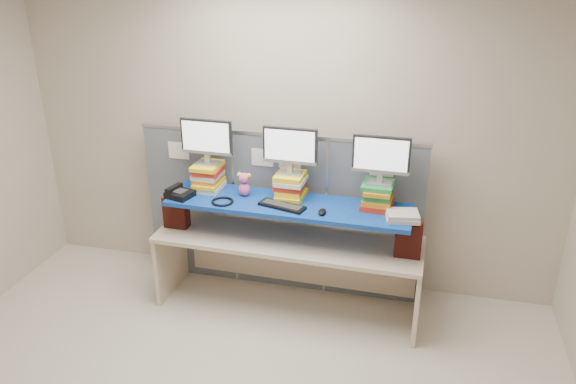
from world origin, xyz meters
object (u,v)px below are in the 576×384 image
(desk_phone, at_px, (179,193))
(monitor_center, at_px, (290,148))
(desk, at_px, (288,252))
(keyboard, at_px, (282,206))
(monitor_left, at_px, (206,139))
(monitor_right, at_px, (381,157))
(blue_board, at_px, (288,205))

(desk_phone, bearing_deg, monitor_center, 27.58)
(desk, distance_m, desk_phone, 1.07)
(desk, relative_size, keyboard, 5.57)
(desk, height_order, monitor_left, monitor_left)
(monitor_right, bearing_deg, blue_board, -170.89)
(monitor_center, height_order, monitor_right, monitor_center)
(keyboard, xyz_separation_m, desk_phone, (-0.91, -0.00, 0.02))
(desk, xyz_separation_m, keyboard, (-0.03, -0.09, 0.48))
(desk_phone, bearing_deg, desk, 20.40)
(monitor_center, relative_size, monitor_right, 1.00)
(monitor_right, bearing_deg, monitor_center, -180.00)
(monitor_center, height_order, desk_phone, monitor_center)
(monitor_center, distance_m, desk_phone, 1.04)
(desk_phone, bearing_deg, blue_board, 20.40)
(desk, xyz_separation_m, blue_board, (0.00, 0.00, 0.45))
(monitor_left, distance_m, keyboard, 0.89)
(desk, xyz_separation_m, monitor_center, (-0.01, 0.12, 0.92))
(keyboard, bearing_deg, monitor_right, 29.66)
(desk_phone, bearing_deg, keyboard, 14.75)
(desk, bearing_deg, monitor_left, 171.14)
(blue_board, height_order, desk_phone, desk_phone)
(keyboard, bearing_deg, monitor_left, 178.00)
(blue_board, xyz_separation_m, desk_phone, (-0.94, -0.10, 0.05))
(desk, height_order, monitor_center, monitor_center)
(blue_board, bearing_deg, monitor_right, 9.11)
(blue_board, bearing_deg, desk_phone, -172.82)
(monitor_left, xyz_separation_m, keyboard, (0.73, -0.23, -0.45))
(blue_board, relative_size, monitor_right, 4.47)
(monitor_right, relative_size, desk_phone, 1.85)
(desk, relative_size, monitor_center, 5.03)
(desk, distance_m, blue_board, 0.45)
(blue_board, relative_size, monitor_left, 4.47)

